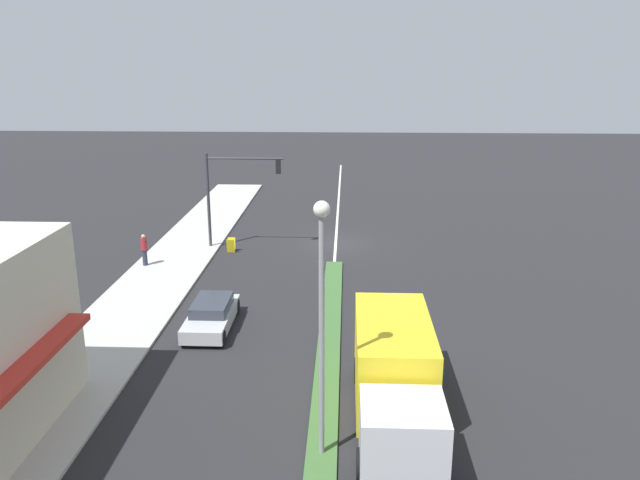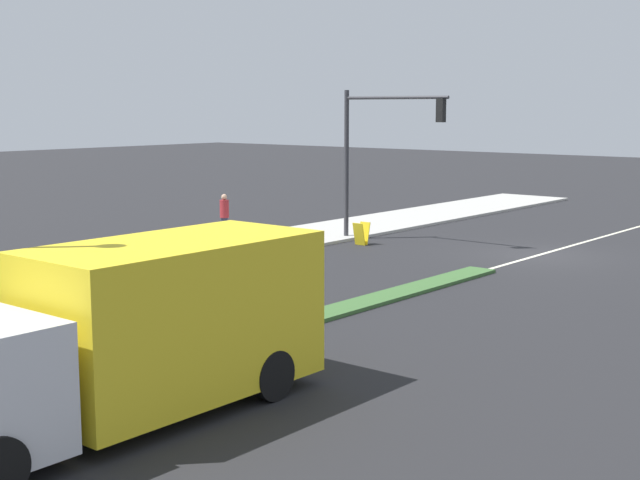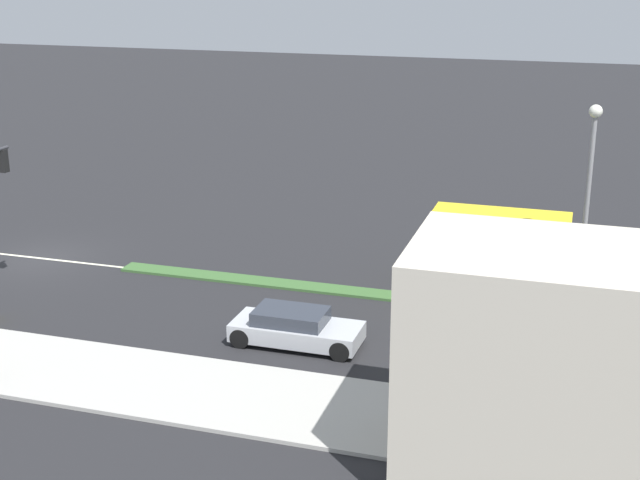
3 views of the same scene
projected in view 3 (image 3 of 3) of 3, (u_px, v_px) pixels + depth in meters
name	position (u px, v px, depth m)	size (l,w,h in m)	color
ground_plane	(473.00, 306.00, 32.09)	(160.00, 160.00, 0.00)	#232326
sidewalk_right	(445.00, 428.00, 23.75)	(4.00, 73.00, 0.12)	#B2AFA8
lane_marking_center	(41.00, 258.00, 37.17)	(0.16, 60.00, 0.01)	beige
building_corner_store	(602.00, 372.00, 20.38)	(5.18, 8.98, 5.71)	beige
street_lamp	(589.00, 185.00, 29.62)	(0.44, 0.44, 7.37)	gray
delivery_truck	(523.00, 253.00, 33.23)	(2.44, 7.50, 2.87)	silver
sedan_silver	(295.00, 328.00, 28.80)	(1.75, 4.20, 1.19)	#B7BABF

